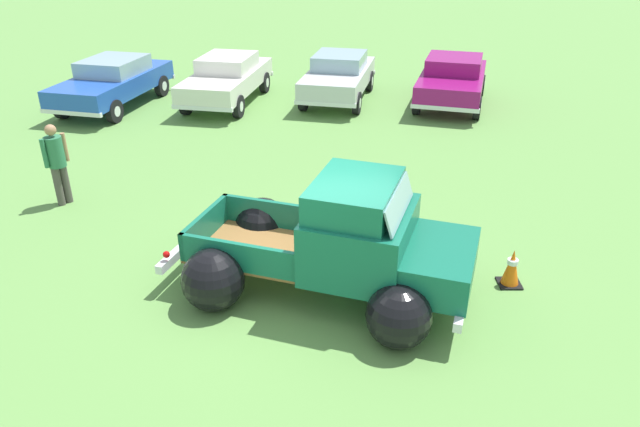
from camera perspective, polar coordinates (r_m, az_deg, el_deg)
The scene contains 8 objects.
ground_plane at distance 9.48m, azimuth -0.01°, elevation -7.12°, with size 80.00×80.00×0.00m, color #609347.
vintage_pickup_truck at distance 8.98m, azimuth 2.35°, elevation -3.55°, with size 4.99×3.80×1.96m.
show_car_0 at distance 19.43m, azimuth -19.16°, elevation 11.98°, with size 2.87×4.79×1.43m.
show_car_1 at distance 19.00m, azimuth -8.82°, elevation 12.80°, with size 2.59×4.64×1.43m.
show_car_2 at distance 19.07m, azimuth 1.93°, elevation 13.13°, with size 2.64×4.43×1.43m.
show_car_3 at distance 19.06m, azimuth 12.74°, elevation 12.51°, with size 2.99×4.53×1.43m.
spectator_0 at distance 12.87m, azimuth -23.88°, elevation 4.79°, with size 0.48×0.48×1.68m.
lane_cone_0 at distance 9.87m, azimuth 18.08°, elevation -4.99°, with size 0.36×0.36×0.63m.
Camera 1 is at (0.02, -7.86, 5.30)m, focal length 33.26 mm.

